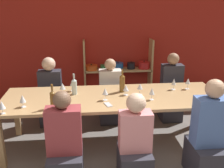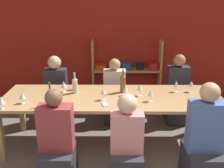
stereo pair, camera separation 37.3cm
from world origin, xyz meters
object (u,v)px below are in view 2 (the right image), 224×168
person_near_b (126,150)px  wine_glass_red_d (74,82)px  cell_phone (105,104)px  dining_table (112,101)px  wine_glass_empty_a (22,95)px  wine_glass_red_c (1,101)px  wine_bottle_green (123,83)px  person_near_a (58,149)px  wine_bottle_dark (50,96)px  shelf_unit (126,80)px  person_near_c (203,148)px  wine_glass_red_b (103,91)px  wine_glass_white_d (191,84)px  wine_glass_red_a (126,89)px  wine_glass_white_a (176,84)px  wine_glass_white_c (151,93)px  wine_glass_red_e (64,85)px  wine_bottle_amber (75,85)px  person_far_a (176,97)px  person_far_b (57,97)px  person_far_c (115,98)px  wine_glass_white_b (140,88)px

person_near_b → wine_glass_red_d: bearing=124.0°
cell_phone → person_near_b: person_near_b is taller
dining_table → wine_glass_empty_a: size_ratio=18.71×
dining_table → wine_glass_red_c: wine_glass_red_c is taller
wine_bottle_green → wine_glass_empty_a: (-1.33, -0.44, -0.03)m
person_near_a → wine_glass_red_d: bearing=87.2°
wine_bottle_green → wine_bottle_dark: bearing=-151.8°
shelf_unit → wine_bottle_dark: bearing=-116.8°
person_near_c → person_near_b: bearing=178.2°
wine_bottle_dark → wine_glass_red_b: wine_bottle_dark is taller
shelf_unit → wine_glass_white_d: size_ratio=8.39×
wine_glass_red_a → wine_glass_red_d: wine_glass_red_d is taller
wine_glass_white_a → wine_glass_white_c: (-0.43, -0.37, 0.00)m
wine_glass_white_d → wine_bottle_dark: bearing=-164.9°
wine_glass_red_b → wine_glass_red_e: 0.66m
wine_bottle_dark → person_near_a: size_ratio=0.27×
wine_glass_red_c → wine_glass_red_e: size_ratio=0.99×
wine_bottle_amber → wine_bottle_green: bearing=3.3°
person_far_a → wine_glass_red_c: bearing=26.4°
wine_bottle_amber → person_far_a: 1.82m
person_far_b → wine_glass_white_a: bearing=161.7°
wine_glass_white_d → wine_bottle_green: bearing=-178.9°
wine_glass_red_b → person_near_b: 0.88m
person_far_c → person_near_c: bearing=121.3°
wine_glass_white_b → person_near_a: (-1.01, -0.85, -0.46)m
wine_glass_white_d → cell_phone: wine_glass_white_d is taller
person_near_a → person_far_b: bearing=102.1°
wine_glass_red_c → person_near_a: person_near_a is taller
dining_table → person_far_a: bearing=35.4°
cell_phone → wine_glass_red_b: bearing=99.9°
wine_glass_red_c → cell_phone: 1.29m
wine_bottle_dark → person_near_a: bearing=-71.7°
wine_glass_red_c → person_far_c: size_ratio=0.14×
wine_glass_red_e → person_near_a: size_ratio=0.14×
wine_glass_red_a → wine_glass_white_d: (0.97, 0.16, 0.02)m
dining_table → person_far_c: (0.04, 0.81, -0.28)m
dining_table → wine_glass_red_a: wine_glass_red_a is taller
wine_glass_white_b → person_far_b: bearing=149.8°
wine_glass_white_c → wine_glass_red_e: wine_glass_white_c is taller
wine_bottle_amber → person_near_c: person_near_c is taller
wine_glass_red_d → cell_phone: wine_glass_red_d is taller
shelf_unit → wine_glass_white_c: (0.24, -1.94, 0.43)m
shelf_unit → wine_glass_red_b: 1.98m
wine_glass_white_a → wine_glass_red_a: bearing=-167.9°
wine_glass_white_c → wine_glass_red_c: 1.90m
wine_glass_red_a → person_far_b: (-1.17, 0.79, -0.43)m
wine_glass_white_d → person_far_a: bearing=95.0°
wine_bottle_dark → wine_glass_red_e: size_ratio=1.93×
wine_bottle_green → cell_phone: wine_bottle_green is taller
shelf_unit → wine_glass_red_d: size_ratio=8.19×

